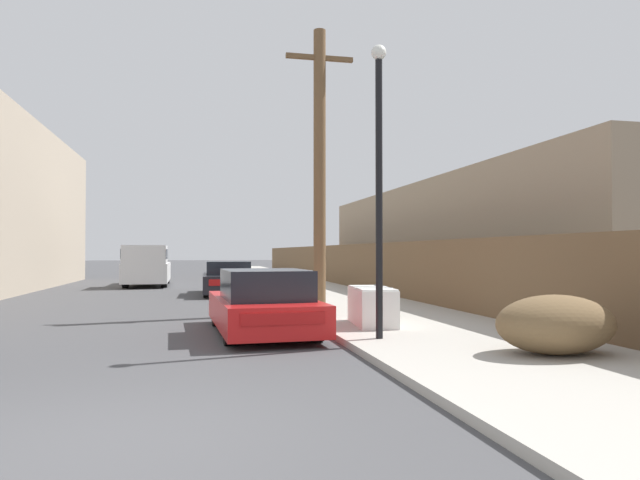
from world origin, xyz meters
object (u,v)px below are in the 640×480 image
Objects in this scene: car_parked_mid at (227,279)px; street_lamp at (379,169)px; parked_sports_car_red at (263,304)px; brush_pile at (556,324)px; utility_pole at (320,165)px; discarded_fridge at (372,306)px; pickup_truck at (147,266)px.

street_lamp is (1.88, -12.36, 2.42)m from car_parked_mid.
parked_sports_car_red reaches higher than brush_pile.
parked_sports_car_red is at bearing -118.51° from utility_pole.
utility_pole is (-0.32, 3.50, 3.38)m from discarded_fridge.
discarded_fridge is at bearing 108.23° from pickup_truck.
street_lamp is (-0.12, -5.30, -0.87)m from utility_pole.
utility_pole is at bearing 111.64° from pickup_truck.
pickup_truck is (-5.70, 16.51, 0.44)m from discarded_fridge.
utility_pole reaches higher than car_parked_mid.
parked_sports_car_red is 10.53m from car_parked_mid.
street_lamp is at bearing -80.29° from car_parked_mid.
car_parked_mid is 2.59× the size of brush_pile.
car_parked_mid is 0.91× the size of street_lamp.
utility_pole reaches higher than street_lamp.
street_lamp is 3.74m from brush_pile.
brush_pile is at bearing -44.41° from street_lamp.
discarded_fridge is 2.21m from parked_sports_car_red.
pickup_truck is 1.10× the size of street_lamp.
car_parked_mid is at bearing 98.64° from street_lamp.
car_parked_mid is (-2.32, 10.56, 0.10)m from discarded_fridge.
street_lamp is (1.77, -1.83, 2.45)m from parked_sports_car_red.
discarded_fridge is at bearing 76.26° from street_lamp.
utility_pole is at bearing 104.56° from brush_pile.
car_parked_mid is 12.73m from street_lamp.
discarded_fridge is 4.88m from utility_pole.
utility_pole reaches higher than pickup_truck.
brush_pile is at bearing -47.68° from parked_sports_car_red.
discarded_fridge is 10.81m from car_parked_mid.
pickup_truck reaches higher than parked_sports_car_red.
discarded_fridge is at bearing -84.75° from utility_pole.
utility_pole is at bearing 101.23° from discarded_fridge.
discarded_fridge is at bearing -3.17° from parked_sports_car_red.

